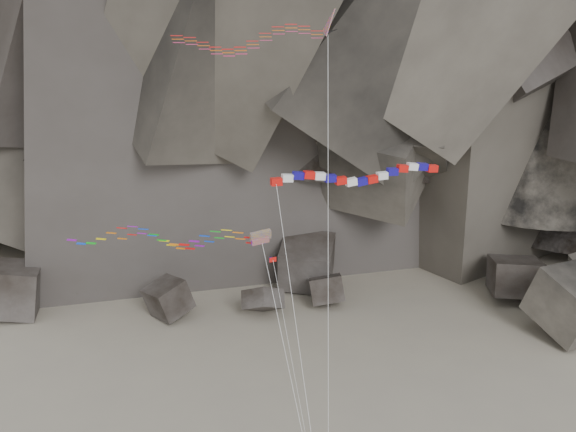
# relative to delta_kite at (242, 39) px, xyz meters

# --- Properties ---
(boulder_field) EXTENTS (79.41, 19.96, 8.51)m
(boulder_field) POSITION_rel_delta_kite_xyz_m (6.23, 33.97, -29.69)
(boulder_field) COLOR #47423F
(boulder_field) RESTS_ON ground
(delta_kite) EXTENTS (10.36, 7.94, 32.61)m
(delta_kite) POSITION_rel_delta_kite_xyz_m (0.00, 0.00, 0.00)
(delta_kite) COLOR red
(delta_kite) RESTS_ON ground
(banner_kite) EXTENTS (11.34, 13.50, 22.15)m
(banner_kite) POSITION_rel_delta_kite_xyz_m (6.90, 4.49, -9.26)
(banner_kite) COLOR red
(banner_kite) RESTS_ON ground
(parafoil_kite) EXTENTS (19.67, 10.02, 18.31)m
(parafoil_kite) POSITION_rel_delta_kite_xyz_m (-6.76, 3.11, -13.45)
(parafoil_kite) COLOR #E0A70C
(parafoil_kite) RESTS_ON ground
(pennant_kite) EXTENTS (4.45, 7.83, 16.72)m
(pennant_kite) POSITION_rel_delta_kite_xyz_m (2.58, -0.63, -18.28)
(pennant_kite) COLOR red
(pennant_kite) RESTS_ON ground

